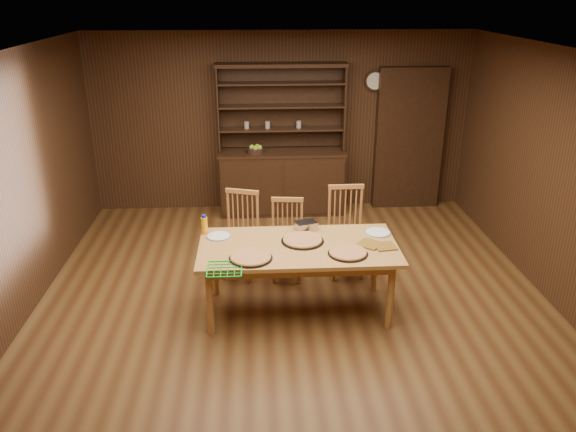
{
  "coord_description": "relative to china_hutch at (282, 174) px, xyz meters",
  "views": [
    {
      "loc": [
        -0.38,
        -5.13,
        3.16
      ],
      "look_at": [
        -0.05,
        0.4,
        0.88
      ],
      "focal_mm": 35.0,
      "sensor_mm": 36.0,
      "label": 1
    }
  ],
  "objects": [
    {
      "name": "chair_left",
      "position": [
        -0.57,
        -1.94,
        -0.06
      ],
      "size": [
        0.51,
        0.5,
        1.01
      ],
      "rotation": [
        0.0,
        0.0,
        -0.3
      ],
      "color": "#A87639",
      "rests_on": "floor"
    },
    {
      "name": "china_hutch",
      "position": [
        0.0,
        0.0,
        0.0
      ],
      "size": [
        1.84,
        0.52,
        2.17
      ],
      "color": "black",
      "rests_on": "floor"
    },
    {
      "name": "cooling_rack",
      "position": [
        -0.69,
        -3.29,
        0.16
      ],
      "size": [
        0.36,
        0.36,
        0.01
      ],
      "primitive_type": null,
      "rotation": [
        0.0,
        0.0,
        0.19
      ],
      "color": "#0CA528",
      "rests_on": "dining_table"
    },
    {
      "name": "foil_dish",
      "position": [
        0.14,
        -2.42,
        0.2
      ],
      "size": [
        0.26,
        0.22,
        0.09
      ],
      "primitive_type": "cube",
      "rotation": [
        0.0,
        0.0,
        0.3
      ],
      "color": "silver",
      "rests_on": "dining_table"
    },
    {
      "name": "plate_left",
      "position": [
        -0.78,
        -2.55,
        0.16
      ],
      "size": [
        0.26,
        0.26,
        0.02
      ],
      "color": "silver",
      "rests_on": "dining_table"
    },
    {
      "name": "pot_holder_a",
      "position": [
        0.89,
        -2.9,
        0.16
      ],
      "size": [
        0.22,
        0.22,
        0.01
      ],
      "primitive_type": "cube",
      "rotation": [
        0.0,
        0.0,
        0.13
      ],
      "color": "red",
      "rests_on": "dining_table"
    },
    {
      "name": "fruit_bowl",
      "position": [
        -0.38,
        -0.07,
        0.39
      ],
      "size": [
        0.25,
        0.25,
        0.12
      ],
      "color": "black",
      "rests_on": "china_hutch"
    },
    {
      "name": "plate_right",
      "position": [
        0.88,
        -2.56,
        0.16
      ],
      "size": [
        0.27,
        0.27,
        0.02
      ],
      "color": "silver",
      "rests_on": "dining_table"
    },
    {
      "name": "pizza_left",
      "position": [
        -0.45,
        -3.08,
        0.17
      ],
      "size": [
        0.42,
        0.42,
        0.04
      ],
      "color": "black",
      "rests_on": "dining_table"
    },
    {
      "name": "room_shell",
      "position": [
        0.0,
        -2.75,
        0.98
      ],
      "size": [
        6.0,
        6.0,
        6.0
      ],
      "color": "beige",
      "rests_on": "floor"
    },
    {
      "name": "chair_right",
      "position": [
        0.65,
        -1.97,
        -0.03
      ],
      "size": [
        0.44,
        0.42,
        1.06
      ],
      "rotation": [
        0.0,
        0.0,
        0.01
      ],
      "color": "#A87639",
      "rests_on": "floor"
    },
    {
      "name": "chair_center",
      "position": [
        -0.04,
        -2.03,
        -0.1
      ],
      "size": [
        0.42,
        0.4,
        0.94
      ],
      "rotation": [
        0.0,
        0.0,
        -0.11
      ],
      "color": "#A87639",
      "rests_on": "floor"
    },
    {
      "name": "dining_table",
      "position": [
        0.03,
        -2.81,
        0.08
      ],
      "size": [
        1.99,
        1.0,
        0.75
      ],
      "color": "#C99345",
      "rests_on": "floor"
    },
    {
      "name": "pot_holder_b",
      "position": [
        0.74,
        -2.84,
        0.16
      ],
      "size": [
        0.3,
        0.3,
        0.02
      ],
      "primitive_type": "cube",
      "rotation": [
        0.0,
        0.0,
        -0.68
      ],
      "color": "red",
      "rests_on": "dining_table"
    },
    {
      "name": "pizza_right",
      "position": [
        0.49,
        -3.04,
        0.17
      ],
      "size": [
        0.39,
        0.39,
        0.04
      ],
      "color": "black",
      "rests_on": "dining_table"
    },
    {
      "name": "wall_clock",
      "position": [
        1.35,
        0.2,
        1.3
      ],
      "size": [
        0.3,
        0.05,
        0.3
      ],
      "color": "black",
      "rests_on": "room_shell"
    },
    {
      "name": "doorway",
      "position": [
        1.9,
        0.15,
        0.45
      ],
      "size": [
        1.0,
        0.18,
        2.1
      ],
      "primitive_type": "cube",
      "color": "black",
      "rests_on": "floor"
    },
    {
      "name": "pizza_center",
      "position": [
        0.08,
        -2.72,
        0.17
      ],
      "size": [
        0.44,
        0.44,
        0.04
      ],
      "color": "black",
      "rests_on": "dining_table"
    },
    {
      "name": "floor",
      "position": [
        0.0,
        -2.75,
        -0.6
      ],
      "size": [
        6.0,
        6.0,
        0.0
      ],
      "primitive_type": "plane",
      "color": "brown",
      "rests_on": "ground"
    },
    {
      "name": "juice_bottle",
      "position": [
        -0.93,
        -2.47,
        0.25
      ],
      "size": [
        0.07,
        0.07,
        0.21
      ],
      "color": "#FEA80D",
      "rests_on": "dining_table"
    }
  ]
}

